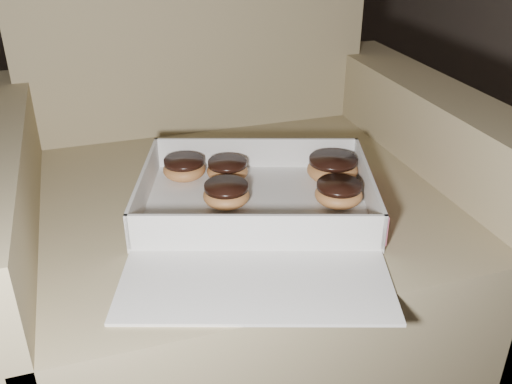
{
  "coord_description": "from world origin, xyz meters",
  "views": [
    {
      "loc": [
        0.53,
        -1.17,
        0.94
      ],
      "look_at": [
        0.79,
        -0.34,
        0.47
      ],
      "focal_mm": 40.0,
      "sensor_mm": 36.0,
      "label": 1
    }
  ],
  "objects": [
    {
      "name": "armchair",
      "position": [
        0.78,
        -0.2,
        0.31
      ],
      "size": [
        0.95,
        0.81,
        1.0
      ],
      "color": "tan",
      "rests_on": "floor"
    },
    {
      "name": "bakery_box",
      "position": [
        0.78,
        -0.38,
        0.46
      ],
      "size": [
        0.51,
        0.55,
        0.07
      ],
      "rotation": [
        0.0,
        0.0,
        -0.31
      ],
      "color": "white",
      "rests_on": "armchair"
    },
    {
      "name": "donut_a",
      "position": [
        0.76,
        -0.24,
        0.47
      ],
      "size": [
        0.08,
        0.08,
        0.04
      ],
      "color": "#C17C43",
      "rests_on": "bakery_box"
    },
    {
      "name": "donut_b",
      "position": [
        0.92,
        -0.39,
        0.48
      ],
      "size": [
        0.08,
        0.08,
        0.04
      ],
      "color": "#C17C43",
      "rests_on": "bakery_box"
    },
    {
      "name": "donut_c",
      "position": [
        0.95,
        -0.31,
        0.48
      ],
      "size": [
        0.09,
        0.09,
        0.05
      ],
      "color": "#C17C43",
      "rests_on": "bakery_box"
    },
    {
      "name": "donut_d",
      "position": [
        0.74,
        -0.34,
        0.48
      ],
      "size": [
        0.08,
        0.08,
        0.04
      ],
      "color": "#C17C43",
      "rests_on": "bakery_box"
    },
    {
      "name": "donut_e",
      "position": [
        0.69,
        -0.21,
        0.48
      ],
      "size": [
        0.08,
        0.08,
        0.04
      ],
      "color": "#C17C43",
      "rests_on": "bakery_box"
    },
    {
      "name": "crumb_a",
      "position": [
        0.7,
        -0.4,
        0.46
      ],
      "size": [
        0.01,
        0.01,
        0.0
      ],
      "primitive_type": "ellipsoid",
      "color": "black",
      "rests_on": "bakery_box"
    },
    {
      "name": "crumb_b",
      "position": [
        0.63,
        -0.35,
        0.46
      ],
      "size": [
        0.01,
        0.01,
        0.0
      ],
      "primitive_type": "ellipsoid",
      "color": "black",
      "rests_on": "bakery_box"
    },
    {
      "name": "crumb_c",
      "position": [
        0.59,
        -0.39,
        0.46
      ],
      "size": [
        0.01,
        0.01,
        0.0
      ],
      "primitive_type": "ellipsoid",
      "color": "black",
      "rests_on": "bakery_box"
    },
    {
      "name": "crumb_d",
      "position": [
        0.8,
        -0.4,
        0.46
      ],
      "size": [
        0.01,
        0.01,
        0.0
      ],
      "primitive_type": "ellipsoid",
      "color": "black",
      "rests_on": "bakery_box"
    }
  ]
}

